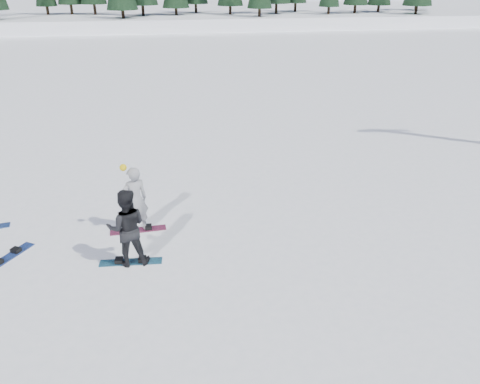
{
  "coord_description": "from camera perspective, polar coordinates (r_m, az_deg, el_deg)",
  "views": [
    {
      "loc": [
        0.87,
        -9.98,
        6.37
      ],
      "look_at": [
        2.73,
        1.14,
        1.1
      ],
      "focal_mm": 35.0,
      "sensor_mm": 36.0,
      "label": 1
    }
  ],
  "objects": [
    {
      "name": "snowboarder_man",
      "position": [
        11.31,
        -13.62,
        -4.25
      ],
      "size": [
        0.96,
        0.75,
        1.94
      ],
      "primitive_type": "imported",
      "rotation": [
        0.0,
        0.0,
        3.16
      ],
      "color": "black",
      "rests_on": "ground"
    },
    {
      "name": "ground",
      "position": [
        11.87,
        -12.32,
        -8.06
      ],
      "size": [
        420.0,
        420.0,
        0.0
      ],
      "primitive_type": "plane",
      "color": "white",
      "rests_on": "ground"
    },
    {
      "name": "snowboarder_woman",
      "position": [
        12.7,
        -12.68,
        -0.93
      ],
      "size": [
        0.79,
        0.66,
        2.01
      ],
      "rotation": [
        0.0,
        0.0,
        3.52
      ],
      "color": "#9C9CA1",
      "rests_on": "ground"
    },
    {
      "name": "snowboard_man",
      "position": [
        11.8,
        -13.15,
        -8.3
      ],
      "size": [
        1.52,
        0.39,
        0.03
      ],
      "primitive_type": "cube",
      "rotation": [
        0.0,
        0.0,
        -0.07
      ],
      "color": "#175D7F",
      "rests_on": "ground"
    },
    {
      "name": "snowboard_loose_a",
      "position": [
        12.98,
        -26.48,
        -7.2
      ],
      "size": [
        1.03,
        1.42,
        0.03
      ],
      "primitive_type": "cube",
      "rotation": [
        0.0,
        0.0,
        1.01
      ],
      "color": "navy",
      "rests_on": "ground"
    },
    {
      "name": "alpine_backdrop",
      "position": [
        200.58,
        -13.82,
        18.57
      ],
      "size": [
        412.5,
        227.0,
        53.2
      ],
      "color": "white",
      "rests_on": "ground"
    },
    {
      "name": "snowboard_woman",
      "position": [
        13.12,
        -12.3,
        -4.56
      ],
      "size": [
        1.51,
        0.36,
        0.03
      ],
      "primitive_type": "cube",
      "rotation": [
        0.0,
        0.0,
        0.05
      ],
      "color": "maroon",
      "rests_on": "ground"
    }
  ]
}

